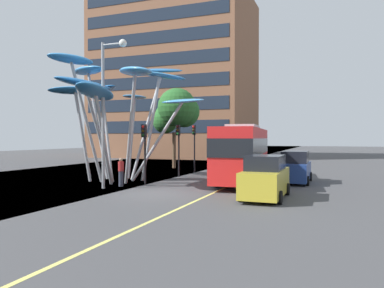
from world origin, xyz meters
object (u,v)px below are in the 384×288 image
red_bus (243,151)px  traffic_light_kerb_near (144,141)px  pedestrian (121,172)px  street_lamp (108,96)px  car_parked_mid (295,168)px  leaf_sculpture (112,89)px  car_parked_near (265,178)px  traffic_light_kerb_far (178,139)px  traffic_light_island_mid (194,138)px

red_bus → traffic_light_kerb_near: red_bus is taller
pedestrian → street_lamp: bearing=-97.2°
car_parked_mid → traffic_light_kerb_near: bearing=-152.2°
street_lamp → pedestrian: (0.14, 1.14, -4.44)m
leaf_sculpture → car_parked_near: bearing=-17.2°
car_parked_mid → pedestrian: size_ratio=2.62×
pedestrian → red_bus: bearing=37.4°
traffic_light_kerb_far → traffic_light_kerb_near: bearing=-91.6°
red_bus → street_lamp: street_lamp is taller
traffic_light_kerb_far → pedestrian: 6.62m
traffic_light_kerb_near → traffic_light_island_mid: bearing=90.3°
red_bus → car_parked_mid: 3.54m
red_bus → car_parked_mid: (3.25, 0.90, -1.09)m
car_parked_mid → traffic_light_kerb_far: bearing=176.6°
traffic_light_kerb_near → traffic_light_kerb_far: (0.14, 5.05, 0.10)m
traffic_light_kerb_near → traffic_light_kerb_far: bearing=88.4°
traffic_light_kerb_far → street_lamp: bearing=-99.5°
car_parked_mid → street_lamp: 12.66m
traffic_light_island_mid → pedestrian: 10.31m
red_bus → car_parked_mid: bearing=15.5°
car_parked_mid → car_parked_near: bearing=-95.8°
street_lamp → pedestrian: bearing=82.8°
car_parked_near → street_lamp: size_ratio=0.54×
traffic_light_kerb_far → street_lamp: 7.88m
traffic_light_kerb_near → leaf_sculpture: bearing=163.9°
traffic_light_island_mid → car_parked_near: size_ratio=0.88×
street_lamp → pedestrian: street_lamp is taller
traffic_light_kerb_near → traffic_light_island_mid: 8.89m
traffic_light_island_mid → car_parked_mid: 9.88m
traffic_light_kerb_near → pedestrian: 2.39m
traffic_light_kerb_far → street_lamp: size_ratio=0.46×
red_bus → traffic_light_kerb_near: size_ratio=2.95×
red_bus → traffic_light_kerb_far: bearing=165.0°
traffic_light_island_mid → car_parked_mid: (8.67, -4.33, -1.91)m
traffic_light_kerb_near → car_parked_mid: (8.62, 4.55, -1.75)m
traffic_light_kerb_near → pedestrian: traffic_light_kerb_near is taller
traffic_light_kerb_near → street_lamp: street_lamp is taller
traffic_light_kerb_far → car_parked_near: size_ratio=0.85×
red_bus → pedestrian: 8.04m
car_parked_near → car_parked_mid: size_ratio=1.01×
car_parked_near → pedestrian: size_ratio=2.66×
traffic_light_kerb_near → pedestrian: bearing=-128.6°
car_parked_near → car_parked_mid: car_parked_near is taller
car_parked_mid → leaf_sculpture: bearing=-161.8°
pedestrian → leaf_sculpture: bearing=133.0°
pedestrian → traffic_light_kerb_far: bearing=80.1°
traffic_light_island_mid → leaf_sculpture: bearing=-108.8°
car_parked_mid → street_lamp: street_lamp is taller
leaf_sculpture → car_parked_mid: (11.42, 3.75, -5.22)m
traffic_light_island_mid → street_lamp: street_lamp is taller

